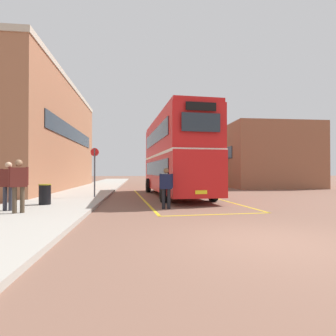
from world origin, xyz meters
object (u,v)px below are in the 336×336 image
double_decker_bus (175,155)px  pedestrian_boarding (166,185)px  single_deck_bus (185,170)px  bus_stop_sign (95,167)px  pedestrian_waiting_near (19,182)px  pedestrian_waiting_far (8,182)px  litter_bin (45,194)px

double_decker_bus → pedestrian_boarding: (-1.12, -5.65, -1.56)m
single_deck_bus → double_decker_bus: bearing=-102.2°
bus_stop_sign → single_deck_bus: bearing=64.6°
pedestrian_waiting_near → pedestrian_waiting_far: size_ratio=1.04×
double_decker_bus → single_deck_bus: 15.12m
pedestrian_waiting_near → pedestrian_waiting_far: bearing=133.7°
pedestrian_waiting_far → bus_stop_sign: (2.22, 4.90, 0.59)m
double_decker_bus → pedestrian_waiting_far: 9.47m
double_decker_bus → pedestrian_boarding: 5.96m
litter_bin → double_decker_bus: bearing=38.1°
single_deck_bus → bus_stop_sign: size_ratio=3.25×
pedestrian_boarding → pedestrian_waiting_near: 5.26m
single_deck_bus → pedestrian_waiting_far: bearing=-115.2°
single_deck_bus → litter_bin: size_ratio=10.11×
pedestrian_waiting_far → litter_bin: size_ratio=2.02×
single_deck_bus → pedestrian_boarding: bearing=-102.0°
single_deck_bus → pedestrian_waiting_near: size_ratio=4.84×
single_deck_bus → litter_bin: bearing=-115.4°
pedestrian_boarding → bus_stop_sign: 5.40m
double_decker_bus → litter_bin: 7.98m
pedestrian_boarding → bus_stop_sign: bus_stop_sign is taller
pedestrian_waiting_far → litter_bin: 1.91m
single_deck_bus → bus_stop_sign: bearing=-115.4°
single_deck_bus → pedestrian_waiting_near: (-9.37, -21.86, -0.47)m
pedestrian_boarding → pedestrian_waiting_near: pedestrian_waiting_near is taller
pedestrian_waiting_near → bus_stop_sign: 5.79m
pedestrian_waiting_near → litter_bin: (0.09, 2.33, -0.61)m
single_deck_bus → pedestrian_boarding: single_deck_bus is taller
pedestrian_waiting_far → pedestrian_boarding: bearing=8.2°
bus_stop_sign → pedestrian_boarding: bearing=-49.8°
single_deck_bus → pedestrian_waiting_far: (-9.98, -21.21, -0.51)m
single_deck_bus → bus_stop_sign: single_deck_bus is taller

